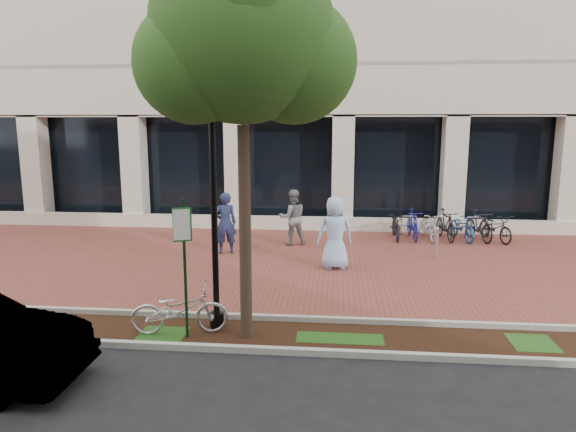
# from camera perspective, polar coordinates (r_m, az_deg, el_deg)

# --- Properties ---
(ground) EXTENTS (120.00, 120.00, 0.00)m
(ground) POSITION_cam_1_polar(r_m,az_deg,el_deg) (14.88, -1.62, -5.04)
(ground) COLOR black
(ground) RESTS_ON ground
(brick_plaza) EXTENTS (40.00, 9.00, 0.01)m
(brick_plaza) POSITION_cam_1_polar(r_m,az_deg,el_deg) (14.88, -1.62, -5.02)
(brick_plaza) COLOR brown
(brick_plaza) RESTS_ON ground
(planting_strip) EXTENTS (40.00, 1.50, 0.01)m
(planting_strip) POSITION_cam_1_polar(r_m,az_deg,el_deg) (9.97, -5.40, -12.96)
(planting_strip) COLOR black
(planting_strip) RESTS_ON ground
(curb_plaza_side) EXTENTS (40.00, 0.12, 0.12)m
(curb_plaza_side) POSITION_cam_1_polar(r_m,az_deg,el_deg) (10.63, -4.64, -11.11)
(curb_plaza_side) COLOR #ACADA3
(curb_plaza_side) RESTS_ON ground
(curb_street_side) EXTENTS (40.00, 0.12, 0.12)m
(curb_street_side) POSITION_cam_1_polar(r_m,az_deg,el_deg) (9.28, -6.29, -14.45)
(curb_street_side) COLOR #ACADA3
(curb_street_side) RESTS_ON ground
(parking_sign) EXTENTS (0.34, 0.07, 2.62)m
(parking_sign) POSITION_cam_1_polar(r_m,az_deg,el_deg) (9.46, -11.48, -3.88)
(parking_sign) COLOR #123217
(parking_sign) RESTS_ON ground
(lamppost) EXTENTS (0.36, 0.36, 4.55)m
(lamppost) POSITION_cam_1_polar(r_m,az_deg,el_deg) (9.68, -8.26, 2.04)
(lamppost) COLOR black
(lamppost) RESTS_ON ground
(street_tree) EXTENTS (3.75, 3.13, 7.03)m
(street_tree) POSITION_cam_1_polar(r_m,az_deg,el_deg) (9.18, -4.76, 18.55)
(street_tree) COLOR #4B372B
(street_tree) RESTS_ON ground
(locked_bicycle) EXTENTS (1.90, 0.98, 0.95)m
(locked_bicycle) POSITION_cam_1_polar(r_m,az_deg,el_deg) (10.01, -11.94, -10.16)
(locked_bicycle) COLOR silver
(locked_bicycle) RESTS_ON ground
(pedestrian_left) EXTENTS (0.80, 0.66, 1.89)m
(pedestrian_left) POSITION_cam_1_polar(r_m,az_deg,el_deg) (15.67, -7.00, -0.79)
(pedestrian_left) COLOR #1E244B
(pedestrian_left) RESTS_ON ground
(pedestrian_mid) EXTENTS (1.05, 0.92, 1.83)m
(pedestrian_mid) POSITION_cam_1_polar(r_m,az_deg,el_deg) (16.66, 0.50, -0.16)
(pedestrian_mid) COLOR slate
(pedestrian_mid) RESTS_ON ground
(pedestrian_right) EXTENTS (1.08, 0.81, 2.00)m
(pedestrian_right) POSITION_cam_1_polar(r_m,az_deg,el_deg) (13.99, 5.24, -1.86)
(pedestrian_right) COLOR #99C2E5
(pedestrian_right) RESTS_ON ground
(bollard) EXTENTS (0.12, 0.12, 0.93)m
(bollard) POSITION_cam_1_polar(r_m,az_deg,el_deg) (15.80, 16.18, -2.77)
(bollard) COLOR silver
(bollard) RESTS_ON ground
(bike_rack_cluster) EXTENTS (4.19, 1.89, 1.04)m
(bike_rack_cluster) POSITION_cam_1_polar(r_m,az_deg,el_deg) (18.26, 17.09, -1.05)
(bike_rack_cluster) COLOR black
(bike_rack_cluster) RESTS_ON ground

